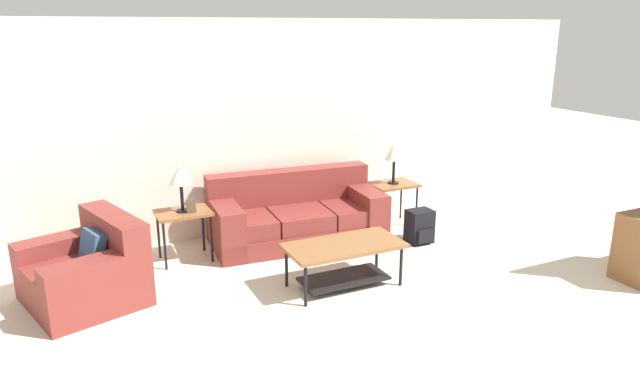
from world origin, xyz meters
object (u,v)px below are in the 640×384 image
side_table_right (393,188)px  coffee_table (344,255)px  table_lamp_left (180,175)px  armchair (87,272)px  side_table_left (183,217)px  couch (296,217)px  backpack (420,227)px  table_lamp_right (394,152)px

side_table_right → coffee_table: bearing=-136.5°
side_table_right → table_lamp_left: 2.74m
armchair → side_table_left: bearing=29.5°
coffee_table → side_table_left: size_ratio=1.99×
coffee_table → armchair: bearing=161.9°
armchair → side_table_right: bearing=9.0°
coffee_table → side_table_left: bearing=133.4°
couch → backpack: bearing=-28.1°
armchair → side_table_right: 3.79m
table_lamp_left → side_table_left: bearing=-90.0°
coffee_table → side_table_left: 1.87m
coffee_table → backpack: coffee_table is taller
armchair → couch: bearing=14.4°
side_table_right → backpack: bearing=-93.2°
couch → table_lamp_left: table_lamp_left is taller
couch → table_lamp_left: bearing=-178.9°
side_table_left → side_table_right: 2.70m
couch → backpack: (1.31, -0.70, -0.10)m
coffee_table → backpack: (1.38, 0.68, -0.14)m
side_table_left → table_lamp_right: table_lamp_right is taller
couch → backpack: couch is taller
side_table_left → side_table_right: (2.70, 0.00, 0.00)m
armchair → table_lamp_left: (1.04, 0.59, 0.68)m
table_lamp_left → couch: bearing=1.1°
side_table_left → backpack: side_table_left is taller
couch → side_table_right: size_ratio=3.58×
side_table_left → backpack: bearing=-14.2°
coffee_table → side_table_right: size_ratio=1.99×
armchair → table_lamp_left: bearing=29.5°
couch → coffee_table: couch is taller
table_lamp_right → coffee_table: bearing=-136.5°
couch → table_lamp_left: (-1.35, -0.03, 0.67)m
side_table_right → table_lamp_right: (-0.00, 0.00, 0.46)m
coffee_table → couch: bearing=86.9°
coffee_table → table_lamp_right: size_ratio=2.18×
side_table_right → armchair: bearing=-171.0°
table_lamp_right → side_table_right: bearing=-76.0°
side_table_right → table_lamp_left: table_lamp_left is taller
side_table_right → table_lamp_left: bearing=180.0°
coffee_table → table_lamp_right: 2.06m
couch → backpack: size_ratio=5.19×
side_table_left → table_lamp_right: bearing=0.0°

